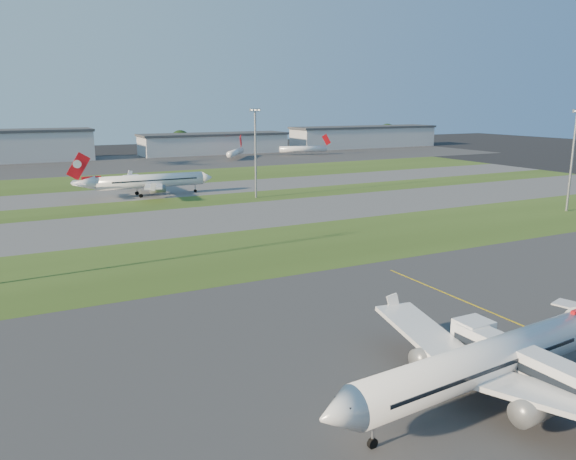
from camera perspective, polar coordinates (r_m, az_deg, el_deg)
ground at (r=71.72m, az=22.02°, el=-10.61°), size 700.00×700.00×0.00m
apron_near at (r=71.72m, az=22.02°, el=-10.60°), size 300.00×70.00×0.01m
grass_strip_a at (r=110.57m, az=1.42°, el=-1.54°), size 300.00×34.00×0.01m
taxiway_a at (r=139.73m, az=-5.06°, el=1.44°), size 300.00×32.00×0.01m
grass_strip_b at (r=162.80m, az=-8.38°, el=2.97°), size 300.00×18.00×0.01m
taxiway_b at (r=183.52m, az=-10.62°, el=3.99°), size 300.00×26.00×0.01m
grass_strip_c at (r=215.08m, az=-13.16°, el=5.14°), size 300.00×40.00×0.01m
apron_far at (r=273.33m, az=-16.28°, el=6.52°), size 400.00×80.00×0.01m
yellow_line at (r=75.38m, az=24.56°, el=-9.70°), size 0.25×60.00×0.02m
airliner_parked at (r=55.89m, az=19.47°, el=-12.57°), size 37.28×31.53×11.63m
airliner_taxiing at (r=174.34m, az=-13.91°, el=4.82°), size 39.51×33.54×12.33m
mini_jet_near at (r=285.34m, az=-5.35°, el=7.88°), size 17.68×24.52×9.48m
mini_jet_far at (r=305.29m, az=1.59°, el=8.25°), size 28.17×9.33×9.48m
light_mast_centre at (r=164.53m, az=-3.33°, el=8.39°), size 3.20×0.70×25.80m
light_mast_east at (r=160.36m, az=26.95°, el=6.92°), size 3.20×0.70×25.80m
hangar_west at (r=297.80m, az=-26.10°, el=7.69°), size 71.40×23.00×15.20m
hangar_east at (r=316.26m, az=-7.51°, el=8.73°), size 81.60×23.00×11.20m
hangar_far_east at (r=362.25m, az=7.74°, el=9.38°), size 96.90×23.00×13.20m
tree_mid_west at (r=310.41m, az=-21.49°, el=7.92°), size 9.90×9.90×10.80m
tree_mid_east at (r=324.84m, az=-10.88°, el=8.92°), size 11.55×11.55×12.60m
tree_east at (r=351.60m, az=1.17°, el=9.31°), size 10.45×10.45×11.40m
tree_far_east at (r=392.72m, az=10.05°, el=9.68°), size 12.65×12.65×13.80m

